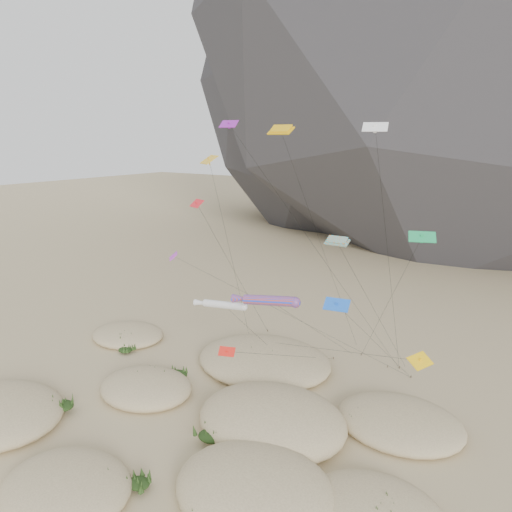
% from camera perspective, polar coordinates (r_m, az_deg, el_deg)
% --- Properties ---
extents(ground, '(500.00, 500.00, 0.00)m').
position_cam_1_polar(ground, '(48.46, -7.12, -20.48)').
color(ground, '#CCB789').
rests_on(ground, ground).
extents(dunes, '(50.67, 38.99, 4.20)m').
position_cam_1_polar(dunes, '(51.33, -4.98, -17.35)').
color(dunes, '#CCB789').
rests_on(dunes, ground).
extents(dune_grass, '(42.79, 27.81, 1.45)m').
position_cam_1_polar(dune_grass, '(50.46, -4.74, -17.78)').
color(dune_grass, black).
rests_on(dune_grass, ground).
extents(kite_stakes, '(21.59, 5.54, 0.30)m').
position_cam_1_polar(kite_stakes, '(64.76, 9.01, -11.15)').
color(kite_stakes, '#3F2D1E').
rests_on(kite_stakes, ground).
extents(rainbow_tube_kite, '(7.56, 16.69, 11.86)m').
position_cam_1_polar(rainbow_tube_kite, '(50.10, 1.28, -5.10)').
color(rainbow_tube_kite, '#DA4717').
rests_on(rainbow_tube_kite, ground).
extents(white_tube_kite, '(6.67, 10.60, 10.02)m').
position_cam_1_polar(white_tube_kite, '(54.02, -3.97, -5.58)').
color(white_tube_kite, silver).
rests_on(white_tube_kite, ground).
extents(orange_parafoil, '(6.74, 12.23, 28.24)m').
position_cam_1_polar(orange_parafoil, '(55.20, 2.95, 13.92)').
color(orange_parafoil, '#E0A50B').
rests_on(orange_parafoil, ground).
extents(multi_parafoil, '(4.43, 14.21, 17.89)m').
position_cam_1_polar(multi_parafoil, '(47.62, 9.36, 1.48)').
color(multi_parafoil, orange).
rests_on(multi_parafoil, ground).
extents(delta_kites, '(32.38, 22.23, 28.61)m').
position_cam_1_polar(delta_kites, '(48.53, 3.78, 2.64)').
color(delta_kites, red).
rests_on(delta_kites, ground).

